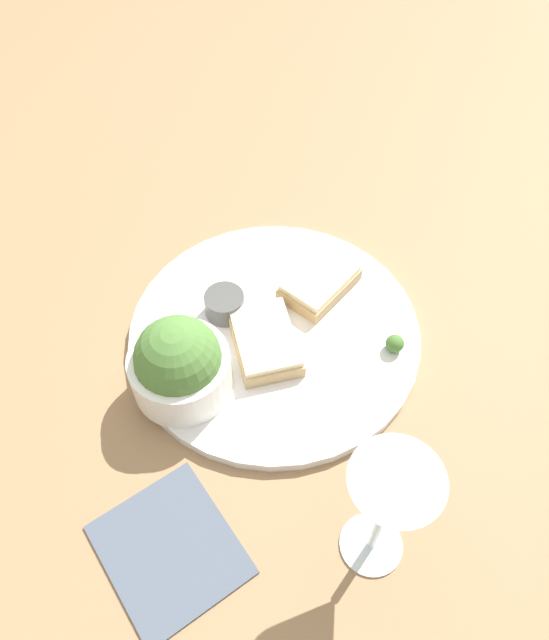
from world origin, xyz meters
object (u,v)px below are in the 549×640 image
object	(u,v)px
salad_bowl	(179,364)
wine_glass	(388,502)
cheese_toast_far	(320,282)
napkin	(169,549)
sauce_ramekin	(226,301)
cheese_toast_near	(265,341)

from	to	relation	value
salad_bowl	wine_glass	size ratio (longest dim) A/B	0.67
cheese_toast_far	napkin	world-z (taller)	cheese_toast_far
cheese_toast_far	sauce_ramekin	bearing A→B (deg)	130.47
cheese_toast_far	napkin	distance (m)	0.36
cheese_toast_far	napkin	size ratio (longest dim) A/B	0.62
sauce_ramekin	cheese_toast_far	xyz separation A→B (m)	(0.08, -0.09, -0.00)
cheese_toast_near	napkin	distance (m)	0.25
sauce_ramekin	cheese_toast_far	distance (m)	0.12
sauce_ramekin	wine_glass	xyz separation A→B (m)	(-0.19, -0.26, 0.09)
napkin	cheese_toast_far	bearing A→B (deg)	-2.33
salad_bowl	wine_glass	distance (m)	0.27
salad_bowl	napkin	distance (m)	0.19
salad_bowl	wine_glass	xyz separation A→B (m)	(-0.08, -0.25, 0.06)
sauce_ramekin	wine_glass	size ratio (longest dim) A/B	0.29
salad_bowl	cheese_toast_near	bearing A→B (deg)	-36.92
cheese_toast_near	napkin	xyz separation A→B (m)	(-0.25, -0.01, -0.02)
cheese_toast_far	wine_glass	size ratio (longest dim) A/B	0.66
cheese_toast_near	napkin	size ratio (longest dim) A/B	0.69
cheese_toast_near	cheese_toast_far	distance (m)	0.11
wine_glass	napkin	xyz separation A→B (m)	(-0.09, 0.18, -0.11)
salad_bowl	wine_glass	world-z (taller)	wine_glass
cheese_toast_far	wine_glass	distance (m)	0.33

